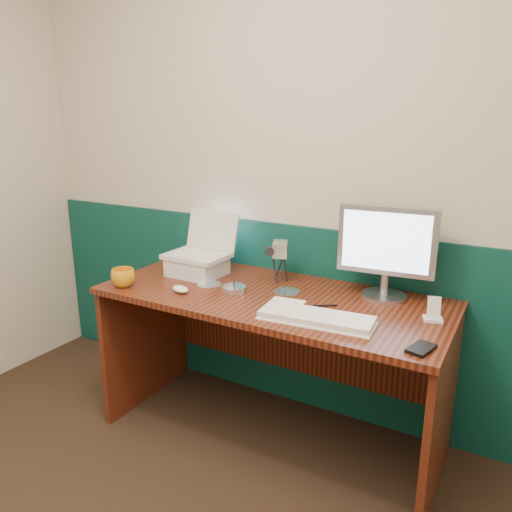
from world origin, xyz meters
The scene contains 19 objects.
back_wall centered at (0.00, 1.75, 1.25)m, with size 3.50×0.04×2.50m, color beige.
wainscot centered at (0.00, 1.74, 0.50)m, with size 3.48×0.02×1.00m, color #08352F.
desk centered at (-0.01, 1.38, 0.38)m, with size 1.60×0.70×0.75m, color #331309.
laptop_riser centered at (-0.48, 1.45, 0.80)m, with size 0.26×0.22×0.09m, color silver.
laptop centered at (-0.48, 1.45, 0.97)m, with size 0.30×0.23×0.25m, color silver, non-canonical shape.
monitor centered at (0.45, 1.59, 0.96)m, with size 0.42×0.12×0.42m, color #AAAAAE, non-canonical shape.
keyboard centered at (0.29, 1.19, 0.76)m, with size 0.45×0.15×0.03m, color white.
mouse_right centered at (0.36, 1.18, 0.77)m, with size 0.10×0.06×0.03m, color white.
mouse_left centered at (-0.39, 1.19, 0.77)m, with size 0.10×0.06×0.03m, color silver.
mug centered at (-0.68, 1.13, 0.79)m, with size 0.11×0.11×0.09m, color orange.
camcorder centered at (-0.06, 1.56, 0.84)m, with size 0.08×0.12×0.18m, color silver, non-canonical shape.
cd_spindle centered at (-0.18, 1.33, 0.76)m, with size 0.11×0.11×0.02m, color silver.
cd_loose_a centered at (-0.34, 1.35, 0.75)m, with size 0.12×0.12×0.00m, color silver.
cd_loose_b centered at (0.03, 1.45, 0.75)m, with size 0.12×0.12×0.00m, color silver.
pen centered at (0.24, 1.35, 0.75)m, with size 0.01×0.01×0.15m, color black.
papers centered at (0.10, 1.32, 0.75)m, with size 0.15×0.10×0.00m, color white.
dock centered at (0.70, 1.42, 0.76)m, with size 0.07×0.06×0.01m, color white.
music_player centered at (0.70, 1.42, 0.81)m, with size 0.05×0.01×0.09m, color white.
pda centered at (0.71, 1.13, 0.76)m, with size 0.07×0.12×0.01m, color black.
Camera 1 is at (0.99, -0.54, 1.54)m, focal length 35.00 mm.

